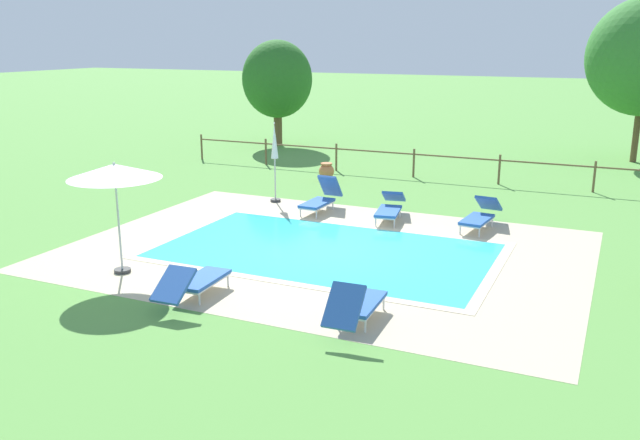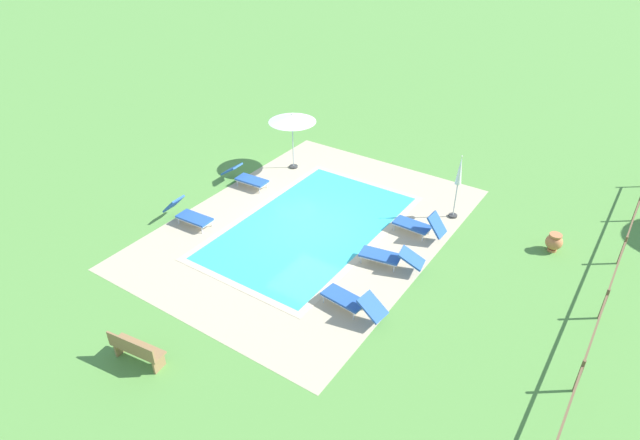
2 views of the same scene
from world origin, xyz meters
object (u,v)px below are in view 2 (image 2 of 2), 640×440
at_px(sun_lounger_north_near_steps, 352,301).
at_px(wooden_bench_lawn_side, 136,349).
at_px(patio_umbrella_open_foreground, 292,119).
at_px(sun_lounger_north_end, 188,214).
at_px(sun_lounger_north_mid, 246,177).
at_px(sun_lounger_south_near_corner, 389,256).
at_px(terracotta_urn_near_fence, 554,242).
at_px(patio_umbrella_closed_row_west, 459,177).
at_px(sun_lounger_north_far, 419,225).

relative_size(sun_lounger_north_near_steps, wooden_bench_lawn_side, 1.34).
bearing_deg(patio_umbrella_open_foreground, sun_lounger_north_end, -4.83).
distance_m(sun_lounger_north_mid, sun_lounger_south_near_corner, 7.46).
bearing_deg(sun_lounger_north_end, terracotta_urn_near_fence, 116.29).
height_order(patio_umbrella_open_foreground, patio_umbrella_closed_row_west, patio_umbrella_closed_row_west).
height_order(sun_lounger_north_mid, terracotta_urn_near_fence, sun_lounger_north_mid).
bearing_deg(sun_lounger_south_near_corner, terracotta_urn_near_fence, 132.40).
distance_m(sun_lounger_north_mid, patio_umbrella_closed_row_west, 8.33).
xyz_separation_m(sun_lounger_north_far, sun_lounger_south_near_corner, (2.15, -0.03, -0.04)).
xyz_separation_m(sun_lounger_north_mid, terracotta_urn_near_fence, (-2.25, 11.45, -0.01)).
relative_size(sun_lounger_north_end, patio_umbrella_open_foreground, 0.80).
height_order(sun_lounger_north_near_steps, patio_umbrella_closed_row_west, patio_umbrella_closed_row_west).
distance_m(sun_lounger_south_near_corner, patio_umbrella_closed_row_west, 4.20).
xyz_separation_m(sun_lounger_north_end, wooden_bench_lawn_side, (5.46, 3.73, 0.08)).
relative_size(sun_lounger_north_mid, patio_umbrella_closed_row_west, 0.83).
height_order(sun_lounger_north_mid, sun_lounger_north_far, sun_lounger_north_far).
relative_size(sun_lounger_north_mid, wooden_bench_lawn_side, 1.33).
bearing_deg(sun_lounger_north_near_steps, sun_lounger_north_end, -95.66).
bearing_deg(wooden_bench_lawn_side, sun_lounger_south_near_corner, 154.81).
bearing_deg(patio_umbrella_closed_row_west, patio_umbrella_open_foreground, -89.51).
distance_m(sun_lounger_north_far, sun_lounger_south_near_corner, 2.15).
relative_size(sun_lounger_north_far, patio_umbrella_open_foreground, 0.76).
relative_size(sun_lounger_north_end, wooden_bench_lawn_side, 1.26).
relative_size(sun_lounger_south_near_corner, patio_umbrella_open_foreground, 0.87).
bearing_deg(sun_lounger_south_near_corner, patio_umbrella_open_foreground, -120.32).
xyz_separation_m(sun_lounger_north_mid, sun_lounger_south_near_corner, (1.55, 7.30, -0.01)).
bearing_deg(sun_lounger_north_mid, sun_lounger_south_near_corner, 78.05).
height_order(sun_lounger_north_near_steps, terracotta_urn_near_fence, sun_lounger_north_near_steps).
bearing_deg(terracotta_urn_near_fence, sun_lounger_south_near_corner, -47.60).
relative_size(sun_lounger_north_near_steps, patio_umbrella_open_foreground, 0.85).
relative_size(sun_lounger_north_far, terracotta_urn_near_fence, 2.86).
height_order(patio_umbrella_open_foreground, wooden_bench_lawn_side, patio_umbrella_open_foreground).
bearing_deg(patio_umbrella_open_foreground, wooden_bench_lawn_side, 16.26).
xyz_separation_m(sun_lounger_north_mid, wooden_bench_lawn_side, (8.79, 3.89, 0.10)).
relative_size(patio_umbrella_open_foreground, terracotta_urn_near_fence, 3.77).
height_order(sun_lounger_south_near_corner, wooden_bench_lawn_side, wooden_bench_lawn_side).
height_order(sun_lounger_north_near_steps, patio_umbrella_open_foreground, patio_umbrella_open_foreground).
bearing_deg(terracotta_urn_near_fence, patio_umbrella_open_foreground, -90.55).
xyz_separation_m(sun_lounger_north_end, patio_umbrella_open_foreground, (-5.68, 0.48, 1.84)).
distance_m(sun_lounger_north_end, patio_umbrella_open_foreground, 5.99).
relative_size(sun_lounger_north_far, patio_umbrella_closed_row_west, 0.75).
bearing_deg(sun_lounger_north_mid, patio_umbrella_closed_row_west, 107.03).
bearing_deg(sun_lounger_north_mid, patio_umbrella_open_foreground, 164.73).
bearing_deg(patio_umbrella_closed_row_west, sun_lounger_north_end, -53.33).
distance_m(sun_lounger_north_end, wooden_bench_lawn_side, 6.61).
height_order(sun_lounger_north_far, patio_umbrella_closed_row_west, patio_umbrella_closed_row_west).
bearing_deg(wooden_bench_lawn_side, patio_umbrella_closed_row_west, 160.44).
distance_m(sun_lounger_north_mid, terracotta_urn_near_fence, 11.67).
relative_size(patio_umbrella_closed_row_west, terracotta_urn_near_fence, 3.83).
distance_m(wooden_bench_lawn_side, terracotta_urn_near_fence, 13.38).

